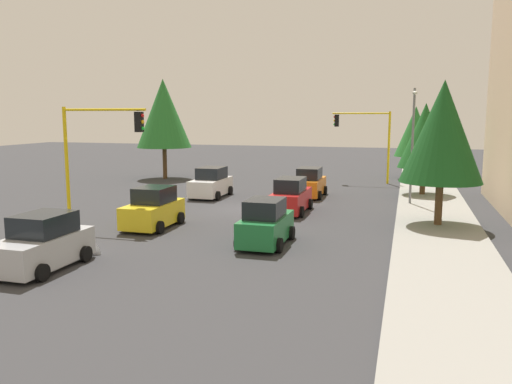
{
  "coord_description": "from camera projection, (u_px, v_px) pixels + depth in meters",
  "views": [
    {
      "loc": [
        28.2,
        8.95,
        5.46
      ],
      "look_at": [
        0.97,
        0.96,
        1.2
      ],
      "focal_mm": 36.3,
      "sensor_mm": 36.0,
      "label": 1
    }
  ],
  "objects": [
    {
      "name": "ground_plane",
      "position": [
        245.0,
        209.0,
        30.06
      ],
      "size": [
        120.0,
        120.0,
        0.0
      ],
      "primitive_type": "plane",
      "color": "#353538"
    },
    {
      "name": "sidewalk_kerb",
      "position": [
        432.0,
        203.0,
        31.87
      ],
      "size": [
        80.0,
        4.0,
        0.15
      ],
      "primitive_type": "cube",
      "color": "gray",
      "rests_on": "ground"
    },
    {
      "name": "lane_arrow_near",
      "position": [
        81.0,
        257.0,
        19.97
      ],
      "size": [
        2.4,
        1.1,
        1.1
      ],
      "color": "silver",
      "rests_on": "ground"
    },
    {
      "name": "traffic_signal_near_right",
      "position": [
        97.0,
        142.0,
        25.35
      ],
      "size": [
        0.36,
        4.59,
        5.84
      ],
      "color": "yellow",
      "rests_on": "ground"
    },
    {
      "name": "traffic_signal_far_left",
      "position": [
        366.0,
        133.0,
        41.16
      ],
      "size": [
        0.36,
        4.59,
        5.7
      ],
      "color": "yellow",
      "rests_on": "ground"
    },
    {
      "name": "street_lamp_curbside",
      "position": [
        413.0,
        134.0,
        30.28
      ],
      "size": [
        2.15,
        0.28,
        7.0
      ],
      "color": "slate",
      "rests_on": "ground"
    },
    {
      "name": "tree_roadside_near",
      "position": [
        443.0,
        132.0,
        24.55
      ],
      "size": [
        3.89,
        3.89,
        7.09
      ],
      "color": "brown",
      "rests_on": "ground"
    },
    {
      "name": "tree_roadside_far",
      "position": [
        415.0,
        132.0,
        43.9
      ],
      "size": [
        3.39,
        3.39,
        6.16
      ],
      "color": "brown",
      "rests_on": "ground"
    },
    {
      "name": "tree_opposite_side",
      "position": [
        164.0,
        113.0,
        43.69
      ],
      "size": [
        4.61,
        4.61,
        8.44
      ],
      "color": "brown",
      "rests_on": "ground"
    },
    {
      "name": "tree_roadside_mid",
      "position": [
        425.0,
        136.0,
        34.26
      ],
      "size": [
        3.42,
        3.42,
        6.22
      ],
      "color": "brown",
      "rests_on": "ground"
    },
    {
      "name": "car_yellow",
      "position": [
        153.0,
        209.0,
        25.15
      ],
      "size": [
        3.67,
        2.07,
        1.98
      ],
      "color": "yellow",
      "rests_on": "ground"
    },
    {
      "name": "car_red",
      "position": [
        291.0,
        197.0,
        28.96
      ],
      "size": [
        4.15,
        1.92,
        1.98
      ],
      "color": "red",
      "rests_on": "ground"
    },
    {
      "name": "car_silver",
      "position": [
        42.0,
        244.0,
        18.39
      ],
      "size": [
        3.89,
        2.11,
        1.98
      ],
      "color": "#B2B5BA",
      "rests_on": "ground"
    },
    {
      "name": "car_orange",
      "position": [
        310.0,
        184.0,
        34.5
      ],
      "size": [
        3.79,
        1.93,
        1.98
      ],
      "color": "orange",
      "rests_on": "ground"
    },
    {
      "name": "car_white",
      "position": [
        211.0,
        183.0,
        34.53
      ],
      "size": [
        3.95,
        2.1,
        1.98
      ],
      "color": "white",
      "rests_on": "ground"
    },
    {
      "name": "car_green",
      "position": [
        266.0,
        224.0,
        21.77
      ],
      "size": [
        3.67,
        1.93,
        1.98
      ],
      "color": "#1E7238",
      "rests_on": "ground"
    }
  ]
}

